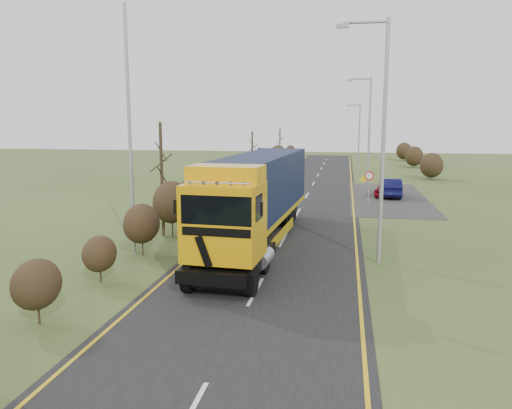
{
  "coord_description": "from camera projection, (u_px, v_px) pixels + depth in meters",
  "views": [
    {
      "loc": [
        3.07,
        -20.97,
        6.1
      ],
      "look_at": [
        -1.23,
        2.94,
        2.03
      ],
      "focal_mm": 35.0,
      "sensor_mm": 36.0,
      "label": 1
    }
  ],
  "objects": [
    {
      "name": "layby",
      "position": [
        388.0,
        198.0,
        40.18
      ],
      "size": [
        6.0,
        18.0,
        0.02
      ],
      "primitive_type": "cube",
      "color": "#312E2C",
      "rests_on": "ground"
    },
    {
      "name": "speed_sign",
      "position": [
        369.0,
        181.0,
        36.65
      ],
      "size": [
        0.68,
        0.1,
        2.47
      ],
      "color": "#A2A4A7",
      "rests_on": "ground"
    },
    {
      "name": "lane_markings",
      "position": [
        294.0,
        219.0,
        31.31
      ],
      "size": [
        7.52,
        116.0,
        0.01
      ],
      "color": "gold",
      "rests_on": "road"
    },
    {
      "name": "hedgerow",
      "position": [
        193.0,
        196.0,
        30.34
      ],
      "size": [
        2.24,
        102.04,
        6.05
      ],
      "color": "black",
      "rests_on": "ground"
    },
    {
      "name": "ground",
      "position": [
        272.0,
        262.0,
        21.9
      ],
      "size": [
        160.0,
        160.0,
        0.0
      ],
      "primitive_type": "plane",
      "color": "#3B4F22",
      "rests_on": "ground"
    },
    {
      "name": "car_red_hatchback",
      "position": [
        387.0,
        190.0,
        40.44
      ],
      "size": [
        2.48,
        3.71,
        1.17
      ],
      "primitive_type": "imported",
      "rotation": [
        0.0,
        0.0,
        2.79
      ],
      "color": "maroon",
      "rests_on": "ground"
    },
    {
      "name": "streetlight_far",
      "position": [
        358.0,
        135.0,
        60.89
      ],
      "size": [
        1.75,
        0.18,
        8.16
      ],
      "color": "#A2A4A7",
      "rests_on": "ground"
    },
    {
      "name": "streetlight_mid",
      "position": [
        368.0,
        131.0,
        40.75
      ],
      "size": [
        2.04,
        0.19,
        9.62
      ],
      "color": "#A2A4A7",
      "rests_on": "ground"
    },
    {
      "name": "left_pole",
      "position": [
        130.0,
        133.0,
        22.44
      ],
      "size": [
        0.16,
        0.16,
        11.16
      ],
      "primitive_type": "cylinder",
      "color": "#A2A4A7",
      "rests_on": "ground"
    },
    {
      "name": "car_blue_sedan",
      "position": [
        390.0,
        188.0,
        40.57
      ],
      "size": [
        1.65,
        4.58,
        1.5
      ],
      "primitive_type": "imported",
      "rotation": [
        0.0,
        0.0,
        3.13
      ],
      "color": "#0A0A37",
      "rests_on": "ground"
    },
    {
      "name": "warning_board",
      "position": [
        363.0,
        184.0,
        41.18
      ],
      "size": [
        0.64,
        0.11,
        1.67
      ],
      "color": "#A2A4A7",
      "rests_on": "ground"
    },
    {
      "name": "streetlight_near",
      "position": [
        380.0,
        131.0,
        20.81
      ],
      "size": [
        2.16,
        0.2,
        10.23
      ],
      "color": "#A2A4A7",
      "rests_on": "ground"
    },
    {
      "name": "lorry",
      "position": [
        256.0,
        194.0,
        24.49
      ],
      "size": [
        3.5,
        16.31,
        4.51
      ],
      "rotation": [
        0.0,
        0.0,
        -0.06
      ],
      "color": "black",
      "rests_on": "ground"
    },
    {
      "name": "road",
      "position": [
        295.0,
        218.0,
        31.61
      ],
      "size": [
        8.0,
        120.0,
        0.02
      ],
      "primitive_type": "cube",
      "color": "black",
      "rests_on": "ground"
    }
  ]
}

